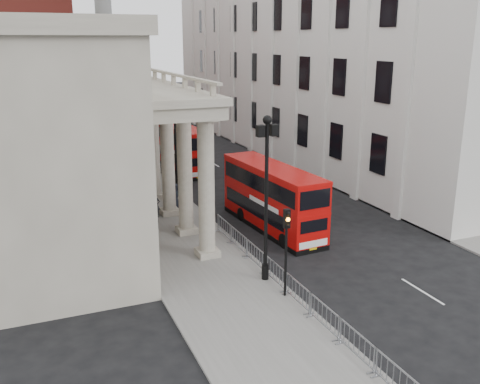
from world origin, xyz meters
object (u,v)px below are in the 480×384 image
(pedestrian_b, at_px, (151,211))
(pedestrian_c, at_px, (175,196))
(lamp_post_north, at_px, (132,110))
(bus_far, at_px, (181,147))
(lamp_post_mid, at_px, (175,135))
(bus_near, at_px, (272,196))
(pedestrian_a, at_px, (156,206))
(monument_column, at_px, (104,16))
(traffic_light, at_px, (287,237))
(lamp_post_south, at_px, (266,188))

(pedestrian_b, xyz_separation_m, pedestrian_c, (2.28, 2.23, 0.13))
(lamp_post_north, xyz_separation_m, bus_far, (3.01, -7.06, -2.77))
(lamp_post_mid, bearing_deg, bus_near, -67.52)
(lamp_post_mid, height_order, pedestrian_a, lamp_post_mid)
(monument_column, distance_m, lamp_post_mid, 73.14)
(lamp_post_north, relative_size, bus_near, 0.86)
(pedestrian_c, bearing_deg, lamp_post_north, 89.78)
(pedestrian_b, distance_m, pedestrian_c, 3.20)
(lamp_post_north, height_order, pedestrian_b, lamp_post_north)
(traffic_light, xyz_separation_m, pedestrian_c, (-1.10, 15.00, -2.05))
(monument_column, xyz_separation_m, lamp_post_mid, (-6.60, -72.00, -11.07))
(lamp_post_mid, height_order, pedestrian_c, lamp_post_mid)
(traffic_light, bearing_deg, pedestrian_b, 104.86)
(lamp_post_mid, distance_m, bus_near, 10.16)
(bus_near, xyz_separation_m, pedestrian_a, (-6.49, 4.71, -1.20))
(monument_column, relative_size, lamp_post_south, 6.51)
(lamp_post_south, xyz_separation_m, bus_near, (3.74, 6.96, -2.75))
(lamp_post_south, distance_m, lamp_post_mid, 16.00)
(monument_column, relative_size, traffic_light, 12.60)
(lamp_post_north, bearing_deg, bus_near, -81.50)
(bus_near, xyz_separation_m, bus_far, (-0.73, 17.98, -0.02))
(lamp_post_mid, relative_size, lamp_post_north, 1.00)
(pedestrian_c, bearing_deg, lamp_post_mid, 74.40)
(bus_far, bearing_deg, pedestrian_b, -116.39)
(lamp_post_south, xyz_separation_m, pedestrian_c, (-1.00, 12.98, -3.85))
(traffic_light, height_order, bus_near, traffic_light)
(bus_far, height_order, pedestrian_b, bus_far)
(bus_far, xyz_separation_m, pedestrian_b, (-6.30, -14.19, -1.21))
(bus_far, bearing_deg, lamp_post_north, 110.66)
(monument_column, height_order, pedestrian_c, monument_column)
(monument_column, bearing_deg, traffic_light, -94.13)
(lamp_post_north, bearing_deg, monument_column, 83.28)
(lamp_post_north, xyz_separation_m, pedestrian_a, (-2.75, -20.33, -3.95))
(pedestrian_b, bearing_deg, traffic_light, 86.77)
(monument_column, distance_m, pedestrian_c, 76.86)
(lamp_post_north, bearing_deg, pedestrian_a, -97.71)
(lamp_post_mid, relative_size, pedestrian_b, 5.12)
(bus_far, xyz_separation_m, pedestrian_c, (-4.02, -11.96, -1.08))
(lamp_post_south, distance_m, bus_far, 25.27)
(traffic_light, distance_m, pedestrian_a, 14.15)
(pedestrian_a, bearing_deg, pedestrian_b, -116.51)
(traffic_light, distance_m, pedestrian_b, 13.39)
(pedestrian_c, bearing_deg, monument_column, 87.01)
(lamp_post_mid, height_order, bus_near, lamp_post_mid)
(monument_column, height_order, traffic_light, monument_column)
(lamp_post_mid, bearing_deg, pedestrian_a, -122.43)
(pedestrian_a, relative_size, pedestrian_b, 1.03)
(monument_column, bearing_deg, pedestrian_a, -96.98)
(monument_column, relative_size, pedestrian_a, 32.32)
(lamp_post_south, relative_size, pedestrian_a, 4.96)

